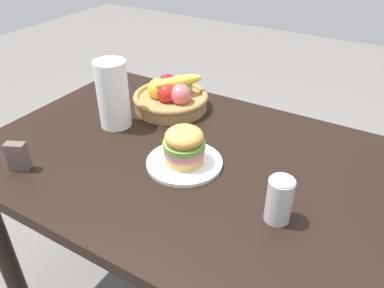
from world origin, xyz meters
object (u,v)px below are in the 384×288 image
at_px(soda_can, 279,200).
at_px(plate, 184,162).
at_px(paper_towel_roll, 113,94).
at_px(napkin_holder, 18,156).
at_px(fruit_basket, 171,97).
at_px(sandwich, 184,145).

bearing_deg(soda_can, plate, 165.91).
relative_size(paper_towel_roll, napkin_holder, 2.67).
bearing_deg(fruit_basket, napkin_holder, -107.13).
relative_size(plate, napkin_holder, 2.61).
bearing_deg(soda_can, sandwich, 165.91).
distance_m(sandwich, napkin_holder, 0.50).
distance_m(plate, paper_towel_roll, 0.37).
xyz_separation_m(fruit_basket, napkin_holder, (-0.17, -0.57, -0.00)).
relative_size(sandwich, paper_towel_roll, 0.54).
distance_m(soda_can, fruit_basket, 0.68).
relative_size(plate, soda_can, 1.86).
height_order(sandwich, napkin_holder, sandwich).
relative_size(soda_can, paper_towel_roll, 0.53).
xyz_separation_m(paper_towel_roll, napkin_holder, (-0.07, -0.36, -0.07)).
distance_m(sandwich, fruit_basket, 0.38).
xyz_separation_m(sandwich, soda_can, (0.33, -0.08, -0.01)).
height_order(plate, fruit_basket, fruit_basket).
distance_m(sandwich, paper_towel_roll, 0.35).
bearing_deg(sandwich, soda_can, -14.09).
bearing_deg(napkin_holder, sandwich, 7.99).
bearing_deg(paper_towel_roll, soda_can, -13.86).
relative_size(sandwich, napkin_holder, 1.44).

